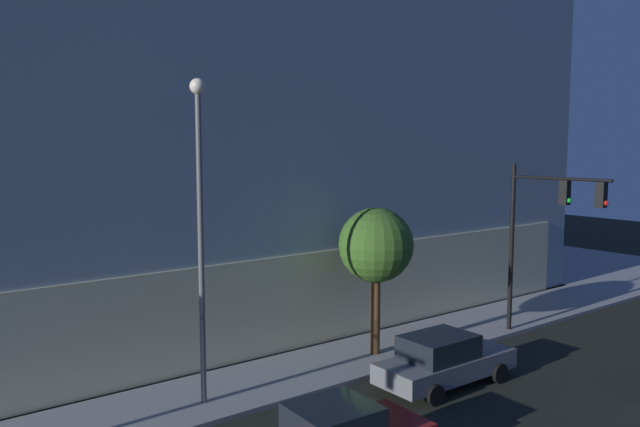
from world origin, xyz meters
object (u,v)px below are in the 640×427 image
object	(u,v)px
traffic_light_far_corner	(546,218)
street_lamp_sidewalk	(200,206)
sidewalk_tree	(376,246)
modern_building	(188,79)
car_grey	(444,360)

from	to	relation	value
traffic_light_far_corner	street_lamp_sidewalk	size ratio (longest dim) A/B	0.72
street_lamp_sidewalk	sidewalk_tree	size ratio (longest dim) A/B	1.77
modern_building	traffic_light_far_corner	distance (m)	17.77
modern_building	car_grey	size ratio (longest dim) A/B	6.76
street_lamp_sidewalk	car_grey	xyz separation A→B (m)	(6.67, -3.06, -4.95)
sidewalk_tree	car_grey	distance (m)	4.53
street_lamp_sidewalk	traffic_light_far_corner	bearing A→B (deg)	-9.85
car_grey	modern_building	bearing A→B (deg)	92.02
traffic_light_far_corner	street_lamp_sidewalk	bearing A→B (deg)	170.15
modern_building	street_lamp_sidewalk	xyz separation A→B (m)	(-6.10, -12.96, -4.85)
modern_building	sidewalk_tree	distance (m)	14.42
car_grey	street_lamp_sidewalk	bearing A→B (deg)	155.33
traffic_light_far_corner	car_grey	world-z (taller)	traffic_light_far_corner
traffic_light_far_corner	car_grey	xyz separation A→B (m)	(-6.43, -0.79, -3.91)
sidewalk_tree	traffic_light_far_corner	bearing A→B (deg)	-21.24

